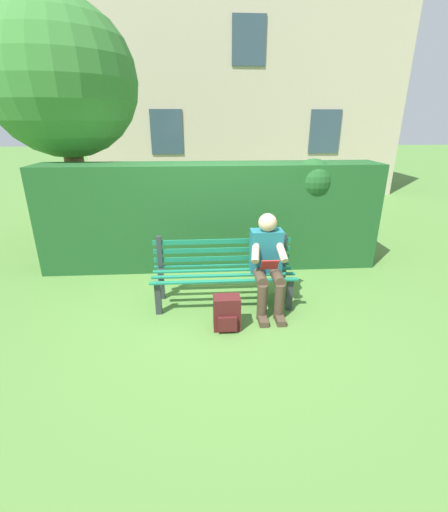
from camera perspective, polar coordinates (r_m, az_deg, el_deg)
ground at (r=4.48m, az=-0.09°, el=-7.73°), size 60.00×60.00×0.00m
park_bench at (r=4.36m, az=-0.16°, el=-2.23°), size 1.74×0.55×0.84m
person_seated at (r=4.18m, az=7.14°, el=-0.73°), size 0.44×0.73×1.16m
hedge_backdrop at (r=5.41m, az=-1.93°, el=6.91°), size 5.08×0.75×1.66m
tree at (r=6.58m, az=-25.61°, el=23.90°), size 2.42×2.30×3.90m
building_facade at (r=12.17m, az=2.94°, el=26.80°), size 9.14×3.03×6.69m
backpack at (r=3.89m, az=0.39°, el=-9.31°), size 0.30×0.27×0.39m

